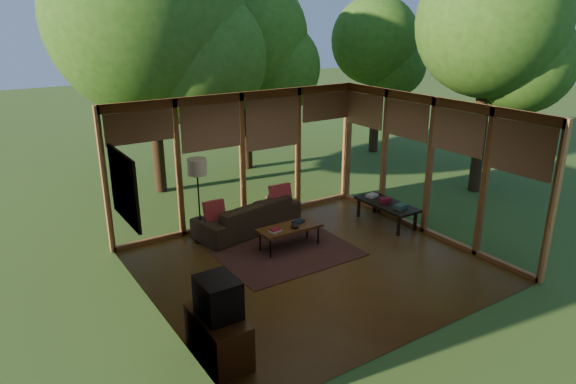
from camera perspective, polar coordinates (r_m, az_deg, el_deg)
floor at (r=9.02m, az=2.82°, el=-8.19°), size 5.50×5.50×0.00m
ceiling at (r=8.15m, az=3.12°, el=8.94°), size 5.50×5.50×0.00m
wall_left at (r=7.31m, az=-14.78°, el=-3.93°), size 0.04×5.00×2.70m
wall_front at (r=6.79m, az=15.55°, el=-5.84°), size 5.50×0.04×2.70m
window_wall_back at (r=10.52m, az=-5.09°, el=3.67°), size 5.50×0.12×2.70m
window_wall_right at (r=10.29m, az=15.45°, el=2.69°), size 0.12×5.00×2.70m
exterior_lawn at (r=19.72m, az=8.05°, el=6.75°), size 40.00×40.00×0.00m
tree_nw at (r=12.54m, az=-15.53°, el=18.21°), size 4.51×4.51×6.35m
tree_ne at (r=14.27m, az=-5.07°, el=16.68°), size 3.48×3.48×5.31m
tree_se at (r=12.89m, az=21.67°, el=17.02°), size 3.35×3.35×5.65m
tree_far at (r=16.16m, az=9.63°, el=16.19°), size 2.63×2.63×4.73m
rug at (r=9.44m, az=0.05°, el=-6.82°), size 2.43×1.72×0.01m
sofa at (r=10.34m, az=-4.49°, el=-2.60°), size 2.32×1.26×0.64m
pillow_left at (r=9.90m, az=-8.19°, el=-2.15°), size 0.40×0.21×0.42m
pillow_right at (r=10.56m, az=-0.84°, el=-0.42°), size 0.45×0.24×0.48m
ct_book_lower at (r=9.29m, az=-1.46°, el=-4.34°), size 0.24×0.19×0.03m
ct_book_upper at (r=9.28m, az=-1.46°, el=-4.18°), size 0.19×0.15×0.03m
ct_book_side at (r=9.69m, az=1.15°, el=-3.31°), size 0.26×0.23×0.03m
ct_bowl at (r=9.44m, az=0.76°, el=-3.80°), size 0.16×0.16×0.07m
media_cabinet at (r=6.77m, az=-7.73°, el=-15.57°), size 0.50×1.00×0.60m
television at (r=6.48m, az=-7.78°, el=-11.51°), size 0.45×0.55×0.50m
console_book_a at (r=10.52m, az=12.42°, el=-1.60°), size 0.26×0.21×0.09m
console_book_b at (r=10.81m, az=10.74°, el=-0.89°), size 0.24×0.20×0.09m
console_book_c at (r=11.09m, az=9.32°, el=-0.38°), size 0.25×0.20×0.06m
floor_lamp at (r=9.57m, az=-10.06°, el=2.24°), size 0.36×0.36×1.65m
coffee_table at (r=9.52m, az=0.17°, el=-4.06°), size 1.20×0.50×0.43m
side_console at (r=10.81m, az=10.89°, el=-1.42°), size 0.60×1.40×0.46m
wall_painting at (r=8.52m, az=-17.75°, el=0.52°), size 0.06×1.35×1.15m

